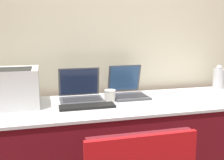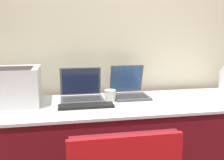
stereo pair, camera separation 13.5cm
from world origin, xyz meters
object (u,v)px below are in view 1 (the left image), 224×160
(laptop_right, at_px, (128,90))
(external_keyboard, at_px, (87,106))
(laptop_left, at_px, (81,93))
(coffee_cup, at_px, (110,96))
(metal_pitcher, at_px, (219,78))
(printer, at_px, (7,86))

(laptop_right, xyz_separation_m, external_keyboard, (-0.40, -0.27, -0.05))
(laptop_left, distance_m, coffee_cup, 0.25)
(coffee_cup, relative_size, metal_pitcher, 0.40)
(printer, distance_m, external_keyboard, 0.62)
(printer, xyz_separation_m, metal_pitcher, (1.95, 0.15, -0.05))
(printer, height_order, laptop_right, printer)
(external_keyboard, distance_m, coffee_cup, 0.25)
(laptop_left, relative_size, metal_pitcher, 1.46)
(external_keyboard, bearing_deg, metal_pitcher, 13.94)
(printer, height_order, metal_pitcher, printer)
(metal_pitcher, bearing_deg, coffee_cup, -169.87)
(laptop_right, relative_size, metal_pitcher, 1.40)
(laptop_left, height_order, coffee_cup, laptop_left)
(external_keyboard, bearing_deg, printer, 161.96)
(printer, relative_size, laptop_left, 1.34)
(printer, bearing_deg, laptop_left, 5.68)
(laptop_left, bearing_deg, metal_pitcher, 4.06)
(printer, bearing_deg, laptop_right, 4.83)
(coffee_cup, bearing_deg, laptop_left, 153.56)
(external_keyboard, bearing_deg, coffee_cup, 32.59)
(printer, distance_m, laptop_left, 0.57)
(laptop_left, height_order, laptop_right, laptop_right)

